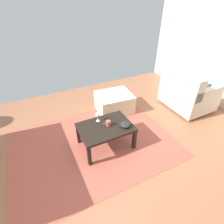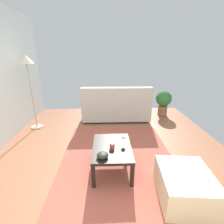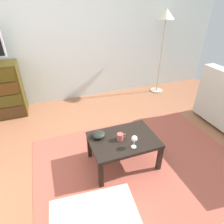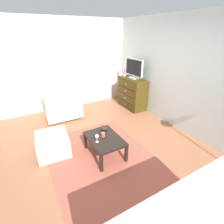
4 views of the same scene
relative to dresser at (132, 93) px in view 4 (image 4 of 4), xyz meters
name	(u,v)px [view 4 (image 4 of 4)]	position (x,y,z in m)	size (l,w,h in m)	color
ground_plane	(108,153)	(1.65, -1.74, -0.50)	(5.98, 4.59, 0.05)	#965C3F
wall_accent_rear	(188,77)	(1.65, 0.31, 0.84)	(5.98, 0.12, 2.62)	silver
wall_plain_left	(64,66)	(-1.10, -1.74, 0.84)	(0.12, 4.59, 2.62)	silver
area_rug	(104,161)	(1.85, -1.94, -0.47)	(2.60, 1.90, 0.01)	#A44E3F
dresser	(132,93)	(0.00, 0.00, 0.00)	(0.98, 0.49, 0.94)	#3C300E
tv	(134,68)	(0.01, 0.02, 0.78)	(0.76, 0.18, 0.58)	silver
lava_lamp	(125,71)	(-0.39, -0.04, 0.62)	(0.09, 0.09, 0.33)	#B7B7BC
coffee_table	(104,140)	(1.67, -1.83, -0.13)	(0.81, 0.57, 0.39)	black
wine_glass	(97,137)	(1.72, -2.01, 0.04)	(0.07, 0.07, 0.16)	silver
mug	(103,135)	(1.63, -1.84, -0.03)	(0.11, 0.08, 0.08)	#B64E45
bowl_decorative	(104,128)	(1.40, -1.70, -0.04)	(0.16, 0.16, 0.07)	black
armchair	(62,106)	(-0.33, -2.12, -0.12)	(0.80, 0.95, 0.86)	#332319
ottoman	(53,144)	(1.08, -2.70, -0.28)	(0.70, 0.60, 0.38)	beige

